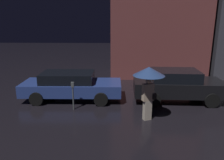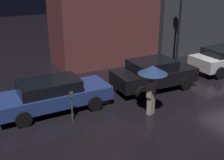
% 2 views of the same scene
% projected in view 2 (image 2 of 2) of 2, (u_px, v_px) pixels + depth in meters
% --- Properties ---
extents(parked_car_blue, '(4.71, 1.92, 1.34)m').
position_uv_depth(parked_car_blue, '(53.00, 94.00, 11.58)').
color(parked_car_blue, navy).
rests_on(parked_car_blue, ground).
extents(parked_car_black, '(4.17, 1.96, 1.48)m').
position_uv_depth(parked_car_black, '(154.00, 74.00, 13.71)').
color(parked_car_black, black).
rests_on(parked_car_black, ground).
extents(parked_car_white, '(3.91, 1.96, 1.42)m').
position_uv_depth(parked_car_white, '(224.00, 58.00, 16.16)').
color(parked_car_white, silver).
rests_on(parked_car_white, ground).
extents(pedestrian_with_umbrella, '(1.17, 1.17, 2.07)m').
position_uv_depth(pedestrian_with_umbrella, '(153.00, 75.00, 10.86)').
color(pedestrian_with_umbrella, beige).
rests_on(pedestrian_with_umbrella, ground).
extents(parking_meter, '(0.12, 0.10, 1.22)m').
position_uv_depth(parking_meter, '(72.00, 103.00, 10.65)').
color(parking_meter, '#4C5154').
rests_on(parking_meter, ground).
extents(street_lamp_near, '(0.45, 0.45, 4.86)m').
position_uv_depth(street_lamp_near, '(181.00, 8.00, 16.48)').
color(street_lamp_near, black).
rests_on(street_lamp_near, ground).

